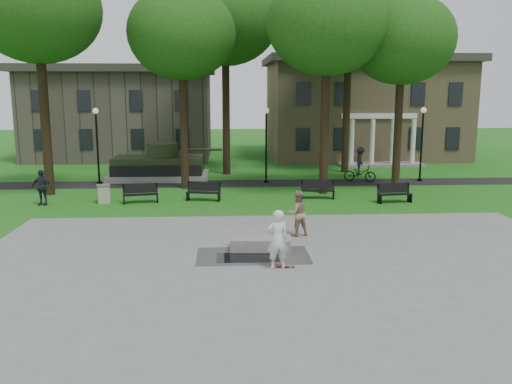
% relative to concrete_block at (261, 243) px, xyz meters
% --- Properties ---
extents(ground, '(120.00, 120.00, 0.00)m').
position_rel_concrete_block_xyz_m(ground, '(0.79, 2.41, -0.24)').
color(ground, '#1A5A15').
rests_on(ground, ground).
extents(plaza, '(22.00, 16.00, 0.02)m').
position_rel_concrete_block_xyz_m(plaza, '(0.79, -2.59, -0.23)').
color(plaza, gray).
rests_on(plaza, ground).
extents(footpath, '(44.00, 2.60, 0.01)m').
position_rel_concrete_block_xyz_m(footpath, '(0.79, 14.41, -0.24)').
color(footpath, black).
rests_on(footpath, ground).
extents(building_right, '(17.00, 12.00, 8.60)m').
position_rel_concrete_block_xyz_m(building_right, '(10.79, 28.41, 4.10)').
color(building_right, '#9E8460').
rests_on(building_right, ground).
extents(building_left, '(15.00, 10.00, 7.20)m').
position_rel_concrete_block_xyz_m(building_left, '(-10.21, 28.91, 3.35)').
color(building_left, '#4C443D').
rests_on(building_left, ground).
extents(tree_0, '(6.80, 6.80, 12.97)m').
position_rel_concrete_block_xyz_m(tree_0, '(-11.21, 11.41, 9.78)').
color(tree_0, black).
rests_on(tree_0, ground).
extents(tree_1, '(6.20, 6.20, 11.63)m').
position_rel_concrete_block_xyz_m(tree_1, '(-3.71, 12.91, 8.71)').
color(tree_1, black).
rests_on(tree_1, ground).
extents(tree_2, '(6.60, 6.60, 12.16)m').
position_rel_concrete_block_xyz_m(tree_2, '(4.29, 10.91, 9.07)').
color(tree_2, black).
rests_on(tree_2, ground).
extents(tree_3, '(6.00, 6.00, 11.19)m').
position_rel_concrete_block_xyz_m(tree_3, '(8.79, 11.91, 8.35)').
color(tree_3, black).
rests_on(tree_3, ground).
extents(tree_4, '(7.20, 7.20, 13.50)m').
position_rel_concrete_block_xyz_m(tree_4, '(-1.21, 18.41, 10.15)').
color(tree_4, black).
rests_on(tree_4, ground).
extents(tree_5, '(6.40, 6.40, 12.44)m').
position_rel_concrete_block_xyz_m(tree_5, '(7.29, 18.91, 9.42)').
color(tree_5, black).
rests_on(tree_5, ground).
extents(lamp_left, '(0.36, 0.36, 4.73)m').
position_rel_concrete_block_xyz_m(lamp_left, '(-9.21, 14.71, 2.55)').
color(lamp_left, black).
rests_on(lamp_left, ground).
extents(lamp_mid, '(0.36, 0.36, 4.73)m').
position_rel_concrete_block_xyz_m(lamp_mid, '(1.29, 14.71, 2.55)').
color(lamp_mid, black).
rests_on(lamp_mid, ground).
extents(lamp_right, '(0.36, 0.36, 4.73)m').
position_rel_concrete_block_xyz_m(lamp_right, '(11.29, 14.71, 2.55)').
color(lamp_right, black).
rests_on(lamp_right, ground).
extents(tank_monument, '(7.45, 3.40, 2.40)m').
position_rel_concrete_block_xyz_m(tank_monument, '(-5.66, 16.41, 0.61)').
color(tank_monument, gray).
rests_on(tank_monument, ground).
extents(puddle, '(2.20, 1.20, 0.00)m').
position_rel_concrete_block_xyz_m(puddle, '(-0.52, -0.98, -0.22)').
color(puddle, black).
rests_on(puddle, plaza).
extents(concrete_block, '(2.27, 1.16, 0.45)m').
position_rel_concrete_block_xyz_m(concrete_block, '(0.00, 0.00, 0.00)').
color(concrete_block, gray).
rests_on(concrete_block, plaza).
extents(skateboard, '(0.80, 0.33, 0.07)m').
position_rel_concrete_block_xyz_m(skateboard, '(0.61, -2.11, -0.19)').
color(skateboard, brown).
rests_on(skateboard, plaza).
extents(skateboarder, '(0.81, 0.62, 1.99)m').
position_rel_concrete_block_xyz_m(skateboarder, '(0.41, -2.22, 0.77)').
color(skateboarder, silver).
rests_on(skateboarder, plaza).
extents(friend_watching, '(1.07, 0.93, 1.86)m').
position_rel_concrete_block_xyz_m(friend_watching, '(1.59, 1.82, 0.70)').
color(friend_watching, '#92775E').
rests_on(friend_watching, plaza).
extents(pedestrian_walker, '(1.14, 0.63, 1.84)m').
position_rel_concrete_block_xyz_m(pedestrian_walker, '(-10.69, 8.52, 0.68)').
color(pedestrian_walker, '#22262D').
rests_on(pedestrian_walker, ground).
extents(cyclist, '(2.15, 1.43, 2.22)m').
position_rel_concrete_block_xyz_m(cyclist, '(7.35, 14.71, 0.66)').
color(cyclist, black).
rests_on(cyclist, ground).
extents(park_bench_0, '(1.85, 0.85, 1.00)m').
position_rel_concrete_block_xyz_m(park_bench_0, '(-5.72, 8.82, 0.28)').
color(park_bench_0, black).
rests_on(park_bench_0, ground).
extents(park_bench_1, '(1.85, 0.88, 1.00)m').
position_rel_concrete_block_xyz_m(park_bench_1, '(-2.47, 9.21, 0.28)').
color(park_bench_1, black).
rests_on(park_bench_1, ground).
extents(park_bench_2, '(1.83, 0.67, 1.00)m').
position_rel_concrete_block_xyz_m(park_bench_2, '(3.71, 9.44, 0.28)').
color(park_bench_2, black).
rests_on(park_bench_2, ground).
extents(park_bench_3, '(1.85, 0.77, 1.00)m').
position_rel_concrete_block_xyz_m(park_bench_3, '(7.56, 8.15, 0.28)').
color(park_bench_3, black).
rests_on(park_bench_3, ground).
extents(trash_bin, '(0.82, 0.82, 0.96)m').
position_rel_concrete_block_xyz_m(trash_bin, '(-7.66, 8.90, 0.24)').
color(trash_bin, '#B2A793').
rests_on(trash_bin, ground).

